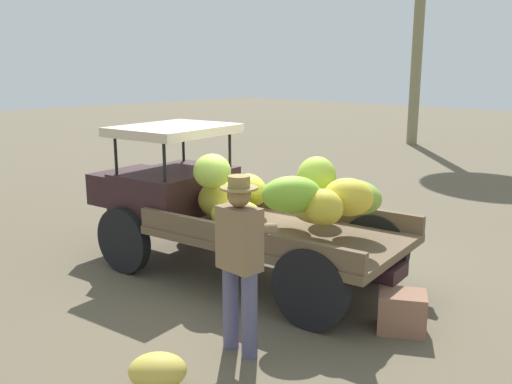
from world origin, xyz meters
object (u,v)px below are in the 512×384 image
object	(u,v)px
farmer	(240,254)
loose_banana_bunch	(158,371)
truck	(229,203)
wooden_crate	(402,312)

from	to	relation	value
farmer	loose_banana_bunch	bearing A→B (deg)	177.02
truck	loose_banana_bunch	world-z (taller)	truck
truck	farmer	bearing A→B (deg)	130.72
wooden_crate	loose_banana_bunch	size ratio (longest dim) A/B	0.96
truck	wooden_crate	distance (m)	2.57
truck	wooden_crate	bearing A→B (deg)	173.29
loose_banana_bunch	truck	bearing A→B (deg)	-56.72
farmer	loose_banana_bunch	size ratio (longest dim) A/B	3.45
truck	loose_banana_bunch	distance (m)	2.83
truck	farmer	distance (m)	2.08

